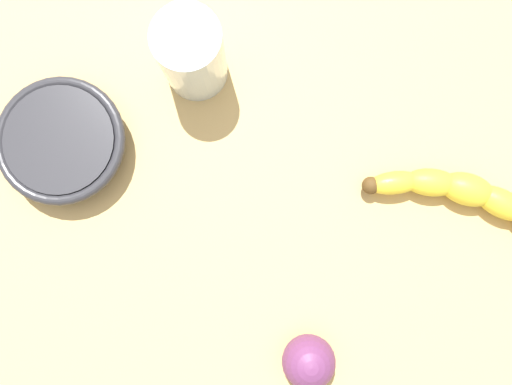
{
  "coord_description": "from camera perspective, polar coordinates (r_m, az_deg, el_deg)",
  "views": [
    {
      "loc": [
        7.72,
        5.73,
        61.71
      ],
      "look_at": [
        4.82,
        1.7,
        5.0
      ],
      "focal_mm": 35.65,
      "sensor_mm": 36.0,
      "label": 1
    }
  ],
  "objects": [
    {
      "name": "ceramic_bowl",
      "position": [
        0.61,
        -20.83,
        5.33
      ],
      "size": [
        14.52,
        14.52,
        3.84
      ],
      "color": "#2D2D33",
      "rests_on": "wooden_tabletop"
    },
    {
      "name": "plum_fruit",
      "position": [
        0.58,
        5.93,
        -18.37
      ],
      "size": [
        5.81,
        5.81,
        5.81
      ],
      "primitive_type": "sphere",
      "color": "#6B3360",
      "rests_on": "wooden_tabletop"
    },
    {
      "name": "wooden_tabletop",
      "position": [
        0.61,
        2.75,
        3.65
      ],
      "size": [
        120.0,
        120.0,
        3.0
      ],
      "primitive_type": "cube",
      "color": "tan",
      "rests_on": "ground"
    },
    {
      "name": "banana",
      "position": [
        0.62,
        22.42,
        -0.34
      ],
      "size": [
        15.11,
        18.98,
        3.67
      ],
      "rotation": [
        0.0,
        0.0,
        5.37
      ],
      "color": "yellow",
      "rests_on": "wooden_tabletop"
    },
    {
      "name": "smoothie_glass",
      "position": [
        0.57,
        -7.22,
        15.03
      ],
      "size": [
        7.27,
        7.27,
        10.65
      ],
      "color": "silver",
      "rests_on": "wooden_tabletop"
    }
  ]
}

